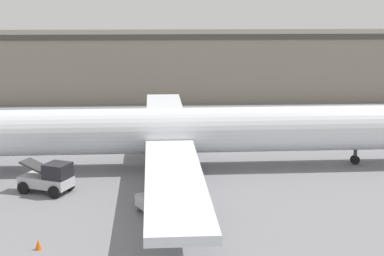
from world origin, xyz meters
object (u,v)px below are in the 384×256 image
baggage_tug (169,194)px  safety_cone_near (38,244)px  airplane (179,131)px  belt_loader_truck (49,178)px

baggage_tug → safety_cone_near: size_ratio=6.74×
airplane → belt_loader_truck: airplane is taller
airplane → belt_loader_truck: size_ratio=11.01×
belt_loader_truck → safety_cone_near: bearing=-58.6°
baggage_tug → airplane: bearing=57.5°
baggage_tug → belt_loader_truck: 8.82m
safety_cone_near → baggage_tug: bearing=38.6°
belt_loader_truck → airplane: bearing=56.8°
baggage_tug → safety_cone_near: bearing=-168.4°
airplane → belt_loader_truck: (-8.88, -5.56, -1.84)m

